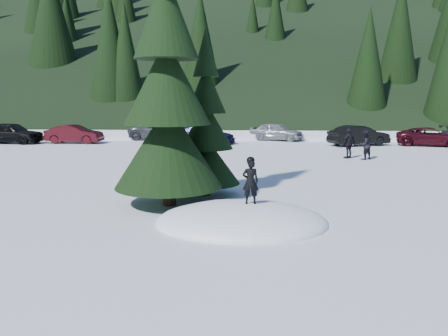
{
  "coord_description": "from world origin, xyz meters",
  "views": [
    {
      "loc": [
        0.12,
        -10.91,
        3.19
      ],
      "look_at": [
        -0.56,
        2.03,
        1.1
      ],
      "focal_mm": 35.0,
      "sensor_mm": 36.0,
      "label": 1
    }
  ],
  "objects_px": {
    "car_1": "(74,134)",
    "car_4": "(276,132)",
    "child_skier": "(250,182)",
    "adult_1": "(349,143)",
    "car_2": "(162,131)",
    "car_5": "(359,136)",
    "spruce_short": "(206,132)",
    "car_6": "(431,137)",
    "car_0": "(11,133)",
    "car_3": "(204,135)",
    "spruce_tall": "(167,93)",
    "adult_0": "(365,145)"
  },
  "relations": [
    {
      "from": "adult_0",
      "to": "car_1",
      "type": "bearing_deg",
      "value": -51.33
    },
    {
      "from": "adult_1",
      "to": "car_0",
      "type": "distance_m",
      "value": 23.01
    },
    {
      "from": "spruce_short",
      "to": "car_5",
      "type": "xyz_separation_m",
      "value": [
        8.83,
        15.57,
        -1.42
      ]
    },
    {
      "from": "adult_0",
      "to": "spruce_tall",
      "type": "bearing_deg",
      "value": 20.86
    },
    {
      "from": "car_0",
      "to": "car_4",
      "type": "relative_size",
      "value": 1.11
    },
    {
      "from": "adult_1",
      "to": "car_3",
      "type": "height_order",
      "value": "adult_1"
    },
    {
      "from": "car_5",
      "to": "car_0",
      "type": "bearing_deg",
      "value": 67.4
    },
    {
      "from": "car_2",
      "to": "car_4",
      "type": "bearing_deg",
      "value": -88.5
    },
    {
      "from": "spruce_tall",
      "to": "adult_1",
      "type": "bearing_deg",
      "value": 54.03
    },
    {
      "from": "car_2",
      "to": "car_5",
      "type": "relative_size",
      "value": 1.2
    },
    {
      "from": "spruce_short",
      "to": "adult_0",
      "type": "bearing_deg",
      "value": 49.82
    },
    {
      "from": "car_5",
      "to": "spruce_short",
      "type": "bearing_deg",
      "value": 128.46
    },
    {
      "from": "child_skier",
      "to": "adult_1",
      "type": "xyz_separation_m",
      "value": [
        5.31,
        12.32,
        -0.26
      ]
    },
    {
      "from": "spruce_short",
      "to": "car_3",
      "type": "height_order",
      "value": "spruce_short"
    },
    {
      "from": "child_skier",
      "to": "adult_1",
      "type": "height_order",
      "value": "child_skier"
    },
    {
      "from": "adult_0",
      "to": "car_5",
      "type": "height_order",
      "value": "adult_0"
    },
    {
      "from": "adult_0",
      "to": "car_4",
      "type": "xyz_separation_m",
      "value": [
        -3.93,
        10.06,
        -0.09
      ]
    },
    {
      "from": "child_skier",
      "to": "adult_1",
      "type": "relative_size",
      "value": 0.72
    },
    {
      "from": "car_2",
      "to": "adult_0",
      "type": "bearing_deg",
      "value": -125.94
    },
    {
      "from": "child_skier",
      "to": "car_6",
      "type": "distance_m",
      "value": 22.43
    },
    {
      "from": "car_2",
      "to": "car_5",
      "type": "bearing_deg",
      "value": -101.1
    },
    {
      "from": "child_skier",
      "to": "car_4",
      "type": "xyz_separation_m",
      "value": [
        2.11,
        21.97,
        -0.38
      ]
    },
    {
      "from": "spruce_tall",
      "to": "car_1",
      "type": "xyz_separation_m",
      "value": [
        -9.9,
        17.56,
        -2.67
      ]
    },
    {
      "from": "spruce_tall",
      "to": "car_6",
      "type": "relative_size",
      "value": 1.96
    },
    {
      "from": "spruce_short",
      "to": "child_skier",
      "type": "relative_size",
      "value": 4.66
    },
    {
      "from": "spruce_short",
      "to": "adult_0",
      "type": "relative_size",
      "value": 3.5
    },
    {
      "from": "car_5",
      "to": "car_6",
      "type": "distance_m",
      "value": 4.82
    },
    {
      "from": "car_0",
      "to": "adult_0",
      "type": "bearing_deg",
      "value": -100.49
    },
    {
      "from": "car_2",
      "to": "adult_1",
      "type": "bearing_deg",
      "value": -126.46
    },
    {
      "from": "spruce_tall",
      "to": "spruce_short",
      "type": "distance_m",
      "value": 2.11
    },
    {
      "from": "car_5",
      "to": "adult_1",
      "type": "bearing_deg",
      "value": 139.63
    },
    {
      "from": "car_4",
      "to": "car_1",
      "type": "bearing_deg",
      "value": 121.85
    },
    {
      "from": "car_5",
      "to": "car_2",
      "type": "bearing_deg",
      "value": 53.72
    },
    {
      "from": "car_3",
      "to": "car_1",
      "type": "bearing_deg",
      "value": 103.68
    },
    {
      "from": "spruce_tall",
      "to": "car_2",
      "type": "xyz_separation_m",
      "value": [
        -4.23,
        20.55,
        -2.63
      ]
    },
    {
      "from": "spruce_tall",
      "to": "adult_0",
      "type": "height_order",
      "value": "spruce_tall"
    },
    {
      "from": "car_6",
      "to": "adult_0",
      "type": "bearing_deg",
      "value": 154.97
    },
    {
      "from": "car_6",
      "to": "car_0",
      "type": "bearing_deg",
      "value": 106.66
    },
    {
      "from": "spruce_short",
      "to": "car_1",
      "type": "xyz_separation_m",
      "value": [
        -10.9,
        16.16,
        -1.45
      ]
    },
    {
      "from": "child_skier",
      "to": "adult_0",
      "type": "bearing_deg",
      "value": -122.31
    },
    {
      "from": "spruce_short",
      "to": "adult_1",
      "type": "bearing_deg",
      "value": 53.96
    },
    {
      "from": "car_3",
      "to": "adult_1",
      "type": "bearing_deg",
      "value": -118.12
    },
    {
      "from": "adult_0",
      "to": "adult_1",
      "type": "height_order",
      "value": "adult_1"
    },
    {
      "from": "car_1",
      "to": "car_4",
      "type": "xyz_separation_m",
      "value": [
        14.42,
        2.74,
        0.03
      ]
    },
    {
      "from": "spruce_tall",
      "to": "car_1",
      "type": "height_order",
      "value": "spruce_tall"
    },
    {
      "from": "adult_1",
      "to": "car_2",
      "type": "xyz_separation_m",
      "value": [
        -11.96,
        9.91,
        -0.11
      ]
    },
    {
      "from": "adult_0",
      "to": "adult_1",
      "type": "relative_size",
      "value": 0.96
    },
    {
      "from": "car_3",
      "to": "car_4",
      "type": "xyz_separation_m",
      "value": [
        5.2,
        2.51,
        0.04
      ]
    },
    {
      "from": "car_1",
      "to": "car_6",
      "type": "distance_m",
      "value": 24.54
    },
    {
      "from": "spruce_tall",
      "to": "car_6",
      "type": "height_order",
      "value": "spruce_tall"
    }
  ]
}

